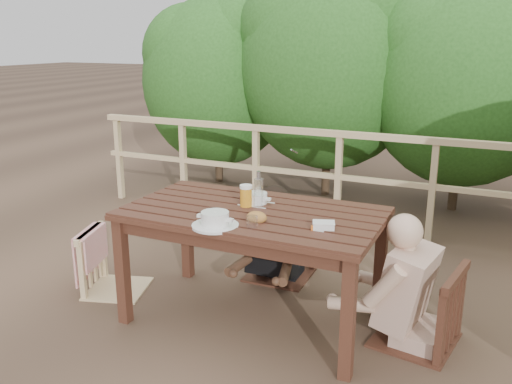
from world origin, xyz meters
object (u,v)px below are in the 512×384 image
at_px(beer_glass, 246,197).
at_px(table, 253,266).
at_px(woman, 281,205).
at_px(chair_left, 114,235).
at_px(butter_tub, 324,226).
at_px(diner_right, 428,242).
at_px(tumbler, 252,223).
at_px(soup_near, 215,219).
at_px(bread_roll, 257,217).
at_px(bottle, 259,190).
at_px(chair_right, 421,269).
at_px(chair_far, 280,218).
at_px(soup_far, 256,199).

bearing_deg(beer_glass, table, -36.33).
bearing_deg(woman, beer_glass, 90.20).
height_order(chair_left, butter_tub, chair_left).
bearing_deg(diner_right, chair_left, 104.57).
distance_m(tumbler, butter_tub, 0.43).
distance_m(woman, soup_near, 1.12).
height_order(chair_left, bread_roll, chair_left).
bearing_deg(butter_tub, table, 145.69).
bearing_deg(soup_near, bread_roll, 39.51).
bearing_deg(bottle, chair_right, 4.64).
relative_size(bread_roll, butter_tub, 1.00).
bearing_deg(bread_roll, bottle, 112.05).
bearing_deg(bottle, chair_far, 99.24).
relative_size(diner_right, tumbler, 16.95).
distance_m(chair_far, soup_far, 0.66).
distance_m(chair_far, woman, 0.11).
bearing_deg(bottle, bread_roll, -67.95).
relative_size(chair_left, beer_glass, 5.55).
xyz_separation_m(table, beer_glass, (-0.08, 0.06, 0.47)).
relative_size(chair_right, butter_tub, 7.65).
xyz_separation_m(chair_right, bread_roll, (-0.95, -0.36, 0.31)).
relative_size(chair_right, beer_glass, 6.18).
bearing_deg(chair_far, woman, 88.36).
bearing_deg(diner_right, butter_tub, 128.24).
bearing_deg(soup_far, soup_near, -94.13).
relative_size(table, bread_roll, 12.76).
bearing_deg(tumbler, bread_roll, 99.73).
distance_m(soup_near, soup_far, 0.51).
relative_size(chair_left, woman, 0.75).
relative_size(chair_far, butter_tub, 7.55).
height_order(chair_left, chair_far, chair_far).
height_order(table, soup_far, soup_far).
xyz_separation_m(soup_near, tumbler, (0.22, 0.06, -0.01)).
relative_size(diner_right, soup_far, 5.27).
bearing_deg(chair_far, table, -83.92).
bearing_deg(soup_far, table, -72.63).
relative_size(chair_left, chair_right, 0.90).
height_order(chair_far, chair_right, chair_right).
relative_size(bottle, butter_tub, 1.99).
relative_size(diner_right, bread_roll, 10.46).
distance_m(chair_right, tumbler, 1.09).
height_order(chair_left, diner_right, diner_right).
bearing_deg(chair_left, soup_near, -123.89).
xyz_separation_m(bread_roll, beer_glass, (-0.19, 0.25, 0.04)).
bearing_deg(butter_tub, diner_right, 10.08).
xyz_separation_m(woman, diner_right, (1.20, -0.58, 0.08)).
height_order(woman, soup_near, woman).
bearing_deg(table, diner_right, 8.46).
xyz_separation_m(chair_right, woman, (-1.17, 0.58, 0.10)).
bearing_deg(chair_right, butter_tub, -50.42).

